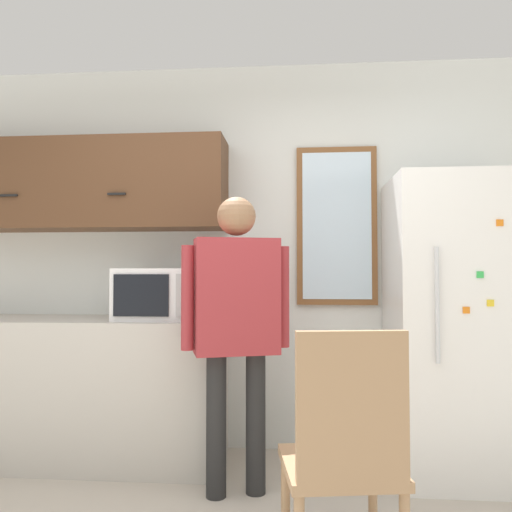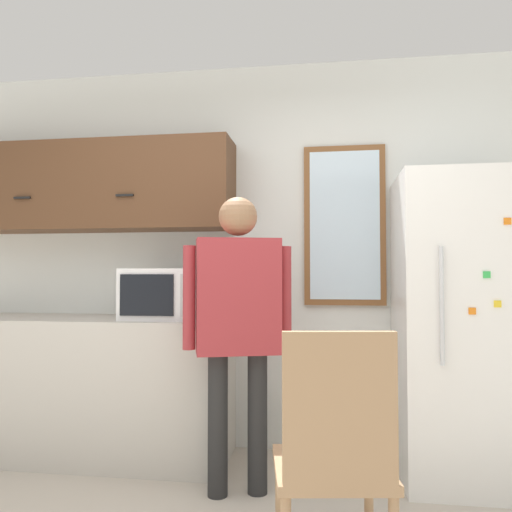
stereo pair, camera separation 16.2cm
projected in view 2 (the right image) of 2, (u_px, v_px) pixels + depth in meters
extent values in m
cube|color=silver|center=(251.00, 255.00, 3.56)|extent=(6.00, 0.06, 2.70)
cube|color=#BCB7AD|center=(74.00, 386.00, 3.35)|extent=(2.10, 0.62, 0.92)
cube|color=#51331E|center=(86.00, 188.00, 3.54)|extent=(2.10, 0.36, 0.61)
cube|color=black|center=(22.00, 198.00, 3.40)|extent=(0.12, 0.01, 0.01)
cube|color=black|center=(125.00, 195.00, 3.29)|extent=(0.12, 0.01, 0.01)
cube|color=white|center=(164.00, 294.00, 3.24)|extent=(0.49, 0.38, 0.33)
cube|color=black|center=(147.00, 295.00, 3.06)|extent=(0.34, 0.01, 0.25)
cube|color=#B2B2B2|center=(186.00, 295.00, 3.02)|extent=(0.07, 0.01, 0.26)
cylinder|color=black|center=(218.00, 424.00, 2.74)|extent=(0.11, 0.11, 0.77)
cylinder|color=black|center=(257.00, 423.00, 2.77)|extent=(0.11, 0.11, 0.77)
cube|color=maroon|center=(238.00, 296.00, 2.78)|extent=(0.50, 0.34, 0.64)
sphere|color=#8C6647|center=(238.00, 216.00, 2.80)|extent=(0.22, 0.22, 0.22)
cylinder|color=maroon|center=(189.00, 297.00, 2.74)|extent=(0.07, 0.07, 0.57)
cylinder|color=maroon|center=(285.00, 297.00, 2.82)|extent=(0.07, 0.07, 0.57)
cube|color=white|center=(467.00, 326.00, 2.96)|extent=(0.79, 0.69, 1.80)
cylinder|color=silver|center=(442.00, 305.00, 2.64)|extent=(0.02, 0.02, 0.63)
cube|color=orange|center=(472.00, 311.00, 2.63)|extent=(0.04, 0.01, 0.04)
cube|color=green|center=(487.00, 275.00, 2.63)|extent=(0.04, 0.01, 0.04)
cube|color=yellow|center=(498.00, 304.00, 2.62)|extent=(0.04, 0.01, 0.04)
cube|color=orange|center=(507.00, 221.00, 2.62)|extent=(0.04, 0.01, 0.04)
cube|color=#997551|center=(331.00, 468.00, 2.00)|extent=(0.51, 0.51, 0.04)
cylinder|color=#997551|center=(369.00, 503.00, 2.19)|extent=(0.04, 0.04, 0.41)
cylinder|color=#997551|center=(280.00, 503.00, 2.18)|extent=(0.04, 0.04, 0.41)
cube|color=#997551|center=(340.00, 407.00, 1.80)|extent=(0.42, 0.10, 0.55)
cube|color=brown|center=(344.00, 225.00, 3.43)|extent=(0.55, 0.04, 1.10)
cube|color=silver|center=(345.00, 225.00, 3.41)|extent=(0.47, 0.01, 1.02)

